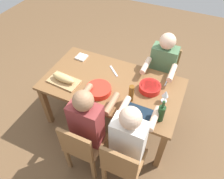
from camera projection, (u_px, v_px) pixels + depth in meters
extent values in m
plane|color=brown|center=(112.00, 119.00, 3.19)|extent=(8.00, 8.00, 0.00)
cube|color=brown|center=(112.00, 84.00, 2.67)|extent=(1.73, 0.94, 0.04)
cube|color=brown|center=(46.00, 106.00, 2.91)|extent=(0.07, 0.07, 0.70)
cube|color=brown|center=(161.00, 151.00, 2.44)|extent=(0.07, 0.07, 0.70)
cube|color=brown|center=(77.00, 70.00, 3.43)|extent=(0.07, 0.07, 0.70)
cube|color=brown|center=(177.00, 101.00, 2.96)|extent=(0.07, 0.07, 0.70)
cube|color=olive|center=(160.00, 77.00, 3.19)|extent=(0.40, 0.40, 0.03)
cube|color=olive|center=(166.00, 59.00, 3.15)|extent=(0.38, 0.04, 0.40)
cube|color=olive|center=(166.00, 98.00, 3.19)|extent=(0.04, 0.04, 0.42)
cube|color=olive|center=(144.00, 91.00, 3.29)|extent=(0.04, 0.04, 0.42)
cube|color=olive|center=(171.00, 83.00, 3.41)|extent=(0.04, 0.04, 0.42)
cube|color=olive|center=(151.00, 77.00, 3.50)|extent=(0.04, 0.04, 0.42)
cylinder|color=#2D2D38|center=(159.00, 98.00, 3.18)|extent=(0.11, 0.11, 0.45)
cylinder|color=#2D2D38|center=(149.00, 94.00, 3.22)|extent=(0.11, 0.11, 0.45)
cube|color=#4C724C|center=(163.00, 64.00, 2.94)|extent=(0.34, 0.20, 0.55)
cylinder|color=beige|center=(172.00, 73.00, 2.63)|extent=(0.07, 0.30, 0.07)
cylinder|color=beige|center=(146.00, 65.00, 2.73)|extent=(0.07, 0.30, 0.07)
sphere|color=beige|center=(168.00, 41.00, 2.67)|extent=(0.21, 0.21, 0.21)
cube|color=olive|center=(125.00, 158.00, 2.29)|extent=(0.40, 0.40, 0.03)
cube|color=olive|center=(118.00, 165.00, 2.02)|extent=(0.38, 0.04, 0.40)
cube|color=olive|center=(116.00, 149.00, 2.61)|extent=(0.04, 0.04, 0.42)
cube|color=olive|center=(143.00, 160.00, 2.51)|extent=(0.04, 0.04, 0.42)
cube|color=olive|center=(104.00, 175.00, 2.39)|extent=(0.04, 0.04, 0.42)
cylinder|color=#2D2D38|center=(125.00, 148.00, 2.60)|extent=(0.11, 0.11, 0.45)
cylinder|color=#2D2D38|center=(137.00, 153.00, 2.56)|extent=(0.11, 0.11, 0.45)
cube|color=white|center=(128.00, 140.00, 2.12)|extent=(0.34, 0.20, 0.55)
cylinder|color=beige|center=(123.00, 108.00, 2.25)|extent=(0.07, 0.30, 0.07)
cylinder|color=beige|center=(154.00, 118.00, 2.15)|extent=(0.07, 0.30, 0.07)
sphere|color=beige|center=(130.00, 118.00, 1.85)|extent=(0.21, 0.21, 0.21)
cube|color=olive|center=(86.00, 142.00, 2.42)|extent=(0.40, 0.40, 0.03)
cube|color=olive|center=(75.00, 146.00, 2.16)|extent=(0.38, 0.04, 0.40)
cube|color=olive|center=(83.00, 135.00, 2.74)|extent=(0.04, 0.04, 0.42)
cube|color=olive|center=(106.00, 145.00, 2.64)|extent=(0.04, 0.04, 0.42)
cube|color=olive|center=(68.00, 158.00, 2.53)|extent=(0.04, 0.04, 0.42)
cube|color=olive|center=(94.00, 170.00, 2.43)|extent=(0.04, 0.04, 0.42)
cylinder|color=#2D2D38|center=(91.00, 134.00, 2.74)|extent=(0.11, 0.11, 0.45)
cylinder|color=#2D2D38|center=(102.00, 139.00, 2.69)|extent=(0.11, 0.11, 0.45)
cube|color=maroon|center=(87.00, 123.00, 2.25)|extent=(0.34, 0.20, 0.55)
cylinder|color=#9E7251|center=(84.00, 94.00, 2.39)|extent=(0.07, 0.30, 0.07)
cylinder|color=#9E7251|center=(112.00, 104.00, 2.29)|extent=(0.07, 0.30, 0.07)
sphere|color=#9E7251|center=(83.00, 101.00, 1.99)|extent=(0.21, 0.21, 0.21)
cylinder|color=red|center=(150.00, 87.00, 2.55)|extent=(0.26, 0.26, 0.08)
cylinder|color=#669E33|center=(150.00, 86.00, 2.53)|extent=(0.23, 0.23, 0.03)
cylinder|color=red|center=(99.00, 90.00, 2.53)|extent=(0.30, 0.30, 0.07)
cylinder|color=#2D7028|center=(99.00, 88.00, 2.51)|extent=(0.26, 0.26, 0.03)
cube|color=tan|center=(64.00, 81.00, 2.67)|extent=(0.42, 0.25, 0.02)
ellipsoid|color=tan|center=(63.00, 78.00, 2.63)|extent=(0.33, 0.13, 0.09)
cylinder|color=#193819|center=(161.00, 113.00, 2.20)|extent=(0.08, 0.08, 0.20)
cylinder|color=#193819|center=(163.00, 105.00, 2.10)|extent=(0.03, 0.03, 0.09)
cylinder|color=brown|center=(131.00, 93.00, 2.39)|extent=(0.06, 0.06, 0.22)
cylinder|color=silver|center=(164.00, 101.00, 2.45)|extent=(0.07, 0.07, 0.01)
cylinder|color=silver|center=(164.00, 98.00, 2.42)|extent=(0.01, 0.01, 0.07)
cone|color=silver|center=(166.00, 94.00, 2.36)|extent=(0.08, 0.08, 0.08)
cube|color=silver|center=(167.00, 81.00, 2.67)|extent=(0.03, 0.17, 0.01)
cube|color=#142333|center=(140.00, 114.00, 2.32)|extent=(0.32, 0.23, 0.01)
cube|color=silver|center=(114.00, 71.00, 2.81)|extent=(0.19, 0.17, 0.01)
cube|color=white|center=(82.00, 57.00, 3.00)|extent=(0.15, 0.15, 0.02)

